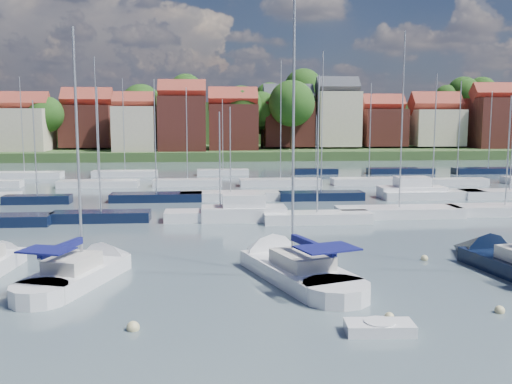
{
  "coord_description": "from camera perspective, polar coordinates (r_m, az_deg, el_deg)",
  "views": [
    {
      "loc": [
        -8.19,
        -26.83,
        8.66
      ],
      "look_at": [
        -4.78,
        14.0,
        3.2
      ],
      "focal_mm": 40.0,
      "sensor_mm": 36.0,
      "label": 1
    }
  ],
  "objects": [
    {
      "name": "ground",
      "position": [
        67.89,
        2.19,
        0.26
      ],
      "size": [
        260.0,
        260.0,
        0.0
      ],
      "primitive_type": "plane",
      "color": "#45565E",
      "rests_on": "ground"
    },
    {
      "name": "buoy_b",
      "position": [
        24.44,
        -12.19,
        -13.34
      ],
      "size": [
        0.54,
        0.54,
        0.54
      ],
      "primitive_type": "sphere",
      "color": "beige",
      "rests_on": "ground"
    },
    {
      "name": "far_shore_town",
      "position": [
        159.89,
        -1.05,
        6.14
      ],
      "size": [
        212.46,
        90.0,
        22.27
      ],
      "color": "#324B25",
      "rests_on": "ground"
    },
    {
      "name": "sailboat_left",
      "position": [
        32.45,
        -16.31,
        -7.54
      ],
      "size": [
        6.04,
        10.78,
        14.26
      ],
      "rotation": [
        0.0,
        0.0,
        1.24
      ],
      "color": "white",
      "rests_on": "ground"
    },
    {
      "name": "sailboat_navy",
      "position": [
        35.8,
        23.61,
        -6.47
      ],
      "size": [
        5.06,
        12.01,
        16.13
      ],
      "rotation": [
        0.0,
        0.0,
        1.75
      ],
      "color": "black",
      "rests_on": "ground"
    },
    {
      "name": "sailboat_centre",
      "position": [
        32.28,
        2.76,
        -7.33
      ],
      "size": [
        7.19,
        12.85,
        16.88
      ],
      "rotation": [
        0.0,
        0.0,
        1.9
      ],
      "color": "white",
      "rests_on": "ground"
    },
    {
      "name": "buoy_c",
      "position": [
        27.33,
        6.25,
        -10.93
      ],
      "size": [
        0.5,
        0.5,
        0.5
      ],
      "primitive_type": "sphere",
      "color": "#D85914",
      "rests_on": "ground"
    },
    {
      "name": "buoy_e",
      "position": [
        36.27,
        16.49,
        -6.54
      ],
      "size": [
        0.43,
        0.43,
        0.43
      ],
      "primitive_type": "sphere",
      "color": "beige",
      "rests_on": "ground"
    },
    {
      "name": "buoy_d",
      "position": [
        28.03,
        23.17,
        -11.04
      ],
      "size": [
        0.45,
        0.45,
        0.45
      ],
      "primitive_type": "sphere",
      "color": "beige",
      "rests_on": "ground"
    },
    {
      "name": "tender",
      "position": [
        24.03,
        12.24,
        -13.13
      ],
      "size": [
        2.81,
        1.44,
        0.59
      ],
      "rotation": [
        0.0,
        0.0,
        -0.06
      ],
      "color": "white",
      "rests_on": "ground"
    },
    {
      "name": "buoy_g",
      "position": [
        25.72,
        13.17,
        -12.29
      ],
      "size": [
        0.43,
        0.43,
        0.43
      ],
      "primitive_type": "sphere",
      "color": "beige",
      "rests_on": "ground"
    },
    {
      "name": "marina_field",
      "position": [
        63.34,
        4.44,
        0.1
      ],
      "size": [
        79.62,
        41.41,
        15.93
      ],
      "color": "white",
      "rests_on": "ground"
    }
  ]
}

